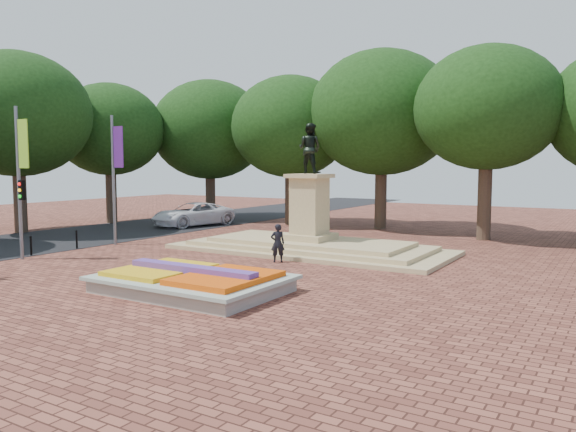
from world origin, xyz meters
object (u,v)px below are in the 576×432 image
at_px(monument, 309,234).
at_px(van, 193,214).
at_px(flower_bed, 193,281).
at_px(pedestrian, 278,243).

height_order(monument, van, monument).
relative_size(flower_bed, van, 1.05).
distance_m(van, pedestrian, 16.20).
relative_size(monument, pedestrian, 8.07).
height_order(flower_bed, pedestrian, pedestrian).
bearing_deg(van, pedestrian, -21.35).
bearing_deg(van, monument, -10.55).
distance_m(monument, pedestrian, 3.52).
distance_m(flower_bed, pedestrian, 6.55).
distance_m(monument, van, 14.14).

